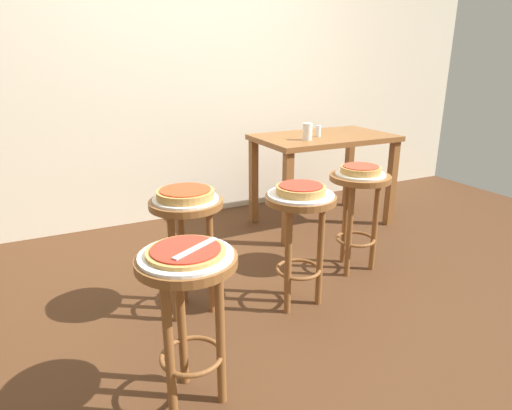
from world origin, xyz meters
The scene contains 18 objects.
ground_plane centered at (0.00, 0.00, 0.00)m, with size 6.00×6.00×0.00m, color #4C2D19.
back_wall centered at (0.00, 1.65, 1.50)m, with size 6.00×0.10×3.00m, color beige.
stool_foreground centered at (-0.71, -0.55, 0.47)m, with size 0.37×0.37×0.64m.
serving_plate_foreground centered at (-0.71, -0.55, 0.64)m, with size 0.35×0.35×0.01m, color white.
pizza_foreground centered at (-0.71, -0.55, 0.66)m, with size 0.29×0.29×0.02m.
stool_middle centered at (0.06, -0.10, 0.47)m, with size 0.37×0.37×0.64m.
serving_plate_middle centered at (0.06, -0.10, 0.64)m, with size 0.35×0.35×0.01m, color silver.
pizza_middle centered at (0.06, -0.10, 0.67)m, with size 0.26×0.26×0.05m.
stool_leftside centered at (-0.51, 0.09, 0.47)m, with size 0.37×0.37×0.64m.
serving_plate_leftside centered at (-0.51, 0.09, 0.64)m, with size 0.33×0.33×0.01m, color silver.
pizza_leftside centered at (-0.51, 0.09, 0.67)m, with size 0.29×0.29×0.05m.
stool_rear centered at (0.61, 0.10, 0.47)m, with size 0.37×0.37×0.64m.
serving_plate_rear centered at (0.61, 0.10, 0.64)m, with size 0.31×0.31×0.01m, color white.
pizza_rear centered at (0.61, 0.10, 0.67)m, with size 0.25×0.25×0.05m.
dining_table centered at (0.90, 0.91, 0.62)m, with size 1.08×0.65×0.74m.
cup_near_edge centered at (0.66, 0.79, 0.80)m, with size 0.07×0.07×0.12m, color silver.
condiment_shaker centered at (0.82, 0.88, 0.78)m, with size 0.04×0.04×0.09m, color white.
pizza_server_knife centered at (-0.68, -0.57, 0.67)m, with size 0.22×0.02×0.01m, color silver.
Camera 1 is at (-1.13, -1.95, 1.32)m, focal length 30.83 mm.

